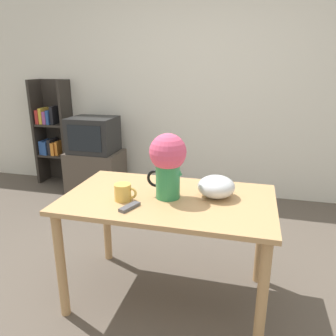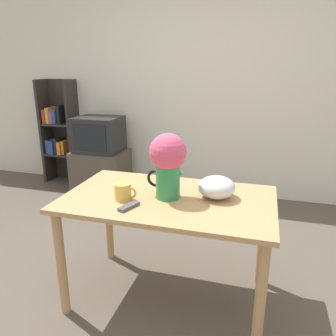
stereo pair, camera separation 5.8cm
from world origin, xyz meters
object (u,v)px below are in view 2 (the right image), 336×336
flower_vase (168,160)px  white_bowl (217,187)px  coffee_mug (123,192)px  tv_set (99,134)px

flower_vase → white_bowl: (0.29, 0.08, -0.17)m
coffee_mug → tv_set: tv_set is taller
flower_vase → coffee_mug: (-0.25, -0.11, -0.19)m
coffee_mug → tv_set: (-1.11, 1.79, -0.05)m
coffee_mug → white_bowl: (0.55, 0.20, 0.02)m
white_bowl → tv_set: size_ratio=0.44×
coffee_mug → white_bowl: size_ratio=0.61×
coffee_mug → tv_set: bearing=121.8°
flower_vase → tv_set: bearing=129.2°
white_bowl → tv_set: 2.30m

